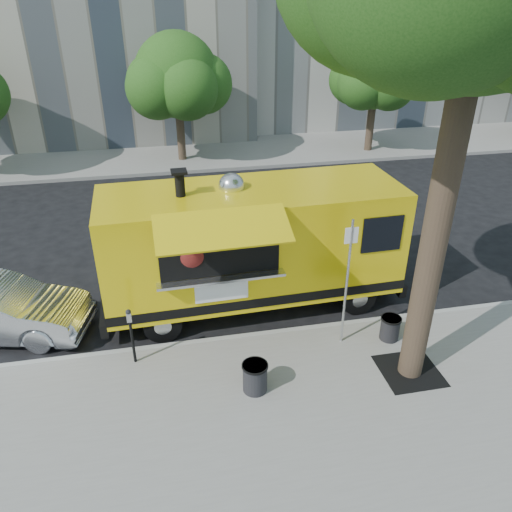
{
  "coord_description": "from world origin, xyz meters",
  "views": [
    {
      "loc": [
        -2.12,
        -9.99,
        7.22
      ],
      "look_at": [
        -0.1,
        0.0,
        1.68
      ],
      "focal_mm": 35.0,
      "sensor_mm": 36.0,
      "label": 1
    }
  ],
  "objects_px": {
    "far_tree_c": "(376,73)",
    "food_truck": "(251,244)",
    "far_tree_b": "(177,75)",
    "parking_meter": "(131,330)",
    "sign_post": "(347,276)",
    "trash_bin_left": "(255,376)",
    "trash_bin_right": "(390,327)"
  },
  "relations": [
    {
      "from": "far_tree_b",
      "to": "parking_meter",
      "type": "distance_m",
      "value": 14.48
    },
    {
      "from": "sign_post",
      "to": "parking_meter",
      "type": "distance_m",
      "value": 4.64
    },
    {
      "from": "far_tree_b",
      "to": "far_tree_c",
      "type": "bearing_deg",
      "value": -1.91
    },
    {
      "from": "sign_post",
      "to": "trash_bin_right",
      "type": "xyz_separation_m",
      "value": [
        1.1,
        -0.13,
        -1.4
      ]
    },
    {
      "from": "far_tree_c",
      "to": "food_truck",
      "type": "relative_size",
      "value": 0.7
    },
    {
      "from": "far_tree_b",
      "to": "trash_bin_left",
      "type": "distance_m",
      "value": 15.75
    },
    {
      "from": "far_tree_b",
      "to": "food_truck",
      "type": "relative_size",
      "value": 0.74
    },
    {
      "from": "sign_post",
      "to": "trash_bin_left",
      "type": "relative_size",
      "value": 4.79
    },
    {
      "from": "far_tree_b",
      "to": "sign_post",
      "type": "distance_m",
      "value": 14.61
    },
    {
      "from": "sign_post",
      "to": "trash_bin_right",
      "type": "distance_m",
      "value": 1.78
    },
    {
      "from": "food_truck",
      "to": "trash_bin_right",
      "type": "xyz_separation_m",
      "value": [
        2.75,
        -2.23,
        -1.27
      ]
    },
    {
      "from": "food_truck",
      "to": "far_tree_b",
      "type": "bearing_deg",
      "value": 92.41
    },
    {
      "from": "sign_post",
      "to": "parking_meter",
      "type": "relative_size",
      "value": 2.25
    },
    {
      "from": "far_tree_b",
      "to": "food_truck",
      "type": "distance_m",
      "value": 12.36
    },
    {
      "from": "parking_meter",
      "to": "far_tree_c",
      "type": "bearing_deg",
      "value": 51.34
    },
    {
      "from": "far_tree_b",
      "to": "sign_post",
      "type": "relative_size",
      "value": 1.83
    },
    {
      "from": "parking_meter",
      "to": "trash_bin_left",
      "type": "bearing_deg",
      "value": -29.65
    },
    {
      "from": "far_tree_b",
      "to": "food_truck",
      "type": "xyz_separation_m",
      "value": [
        0.9,
        -12.15,
        -2.11
      ]
    },
    {
      "from": "far_tree_c",
      "to": "food_truck",
      "type": "height_order",
      "value": "far_tree_c"
    },
    {
      "from": "far_tree_c",
      "to": "parking_meter",
      "type": "bearing_deg",
      "value": -128.66
    },
    {
      "from": "far_tree_b",
      "to": "food_truck",
      "type": "height_order",
      "value": "far_tree_b"
    },
    {
      "from": "trash_bin_left",
      "to": "parking_meter",
      "type": "bearing_deg",
      "value": 150.35
    },
    {
      "from": "food_truck",
      "to": "far_tree_c",
      "type": "bearing_deg",
      "value": 53.83
    },
    {
      "from": "far_tree_c",
      "to": "far_tree_b",
      "type": "bearing_deg",
      "value": 178.09
    },
    {
      "from": "far_tree_c",
      "to": "sign_post",
      "type": "height_order",
      "value": "far_tree_c"
    },
    {
      "from": "food_truck",
      "to": "trash_bin_right",
      "type": "relative_size",
      "value": 13.37
    },
    {
      "from": "trash_bin_right",
      "to": "far_tree_c",
      "type": "bearing_deg",
      "value": 69.18
    },
    {
      "from": "parking_meter",
      "to": "food_truck",
      "type": "distance_m",
      "value": 3.54
    },
    {
      "from": "far_tree_c",
      "to": "trash_bin_right",
      "type": "relative_size",
      "value": 9.32
    },
    {
      "from": "parking_meter",
      "to": "trash_bin_left",
      "type": "relative_size",
      "value": 2.13
    },
    {
      "from": "trash_bin_left",
      "to": "trash_bin_right",
      "type": "distance_m",
      "value": 3.46
    },
    {
      "from": "trash_bin_right",
      "to": "sign_post",
      "type": "bearing_deg",
      "value": 173.36
    }
  ]
}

